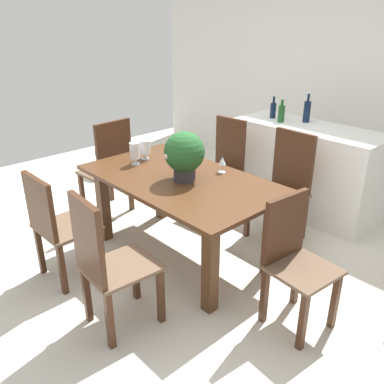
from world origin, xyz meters
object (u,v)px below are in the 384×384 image
object	(u,v)px
chair_near_right	(106,260)
wine_bottle_green	(273,110)
kitchen_counter	(305,168)
wine_bottle_dark	(307,111)
chair_far_left	(224,162)
chair_foot_end	(293,255)
wine_glass	(222,161)
potted_plant_floor	(109,154)
chair_head_end	(110,164)
chair_far_right	(286,181)
crystal_vase_center_near	(135,152)
chair_near_left	(55,223)
dining_table	(180,191)
wine_bottle_amber	(281,113)
flower_centerpiece	(184,154)
crystal_vase_left	(145,148)

from	to	relation	value
chair_near_right	wine_bottle_green	bearing A→B (deg)	-71.37
kitchen_counter	wine_bottle_dark	distance (m)	0.63
chair_far_left	chair_foot_end	xyz separation A→B (m)	(1.58, -0.99, -0.03)
chair_foot_end	chair_far_left	bearing A→B (deg)	63.61
wine_glass	potted_plant_floor	xyz separation A→B (m)	(-2.43, 0.32, -0.60)
chair_head_end	wine_bottle_green	bearing A→B (deg)	149.04
potted_plant_floor	chair_head_end	bearing A→B (deg)	-30.89
chair_far_right	wine_glass	distance (m)	0.75
crystal_vase_center_near	chair_near_right	bearing A→B (deg)	-44.72
chair_head_end	chair_far_right	size ratio (longest dim) A/B	1.01
chair_foot_end	potted_plant_floor	world-z (taller)	chair_foot_end
chair_head_end	chair_near_left	size ratio (longest dim) A/B	1.12
dining_table	chair_near_left	size ratio (longest dim) A/B	1.86
dining_table	chair_foot_end	size ratio (longest dim) A/B	1.84
chair_head_end	wine_glass	world-z (taller)	chair_head_end
wine_bottle_dark	chair_far_right	bearing A→B (deg)	-66.95
chair_foot_end	wine_bottle_green	bearing A→B (deg)	47.15
chair_near_left	wine_bottle_amber	xyz separation A→B (m)	(0.27, 2.58, 0.53)
flower_centerpiece	crystal_vase_center_near	size ratio (longest dim) A/B	2.01
chair_head_end	chair_far_right	world-z (taller)	chair_head_end
chair_head_end	chair_foot_end	bearing A→B (deg)	85.99
chair_far_right	kitchen_counter	bearing A→B (deg)	107.82
chair_far_left	crystal_vase_center_near	world-z (taller)	chair_far_left
chair_near_left	flower_centerpiece	bearing A→B (deg)	-116.06
kitchen_counter	potted_plant_floor	world-z (taller)	kitchen_counter
chair_head_end	wine_bottle_dark	world-z (taller)	wine_bottle_dark
dining_table	wine_glass	xyz separation A→B (m)	(0.16, 0.35, 0.23)
dining_table	flower_centerpiece	distance (m)	0.37
dining_table	chair_foot_end	distance (m)	1.18
chair_far_left	wine_glass	world-z (taller)	chair_far_left
chair_foot_end	crystal_vase_left	size ratio (longest dim) A/B	5.06
wine_bottle_amber	kitchen_counter	bearing A→B (deg)	14.87
wine_bottle_amber	potted_plant_floor	distance (m)	2.46
chair_far_left	crystal_vase_center_near	distance (m)	1.14
chair_far_left	chair_near_right	bearing A→B (deg)	-72.93
flower_centerpiece	crystal_vase_left	size ratio (longest dim) A/B	2.21
wine_glass	wine_bottle_dark	world-z (taller)	wine_bottle_dark
chair_head_end	chair_near_left	bearing A→B (deg)	33.35
chair_near_left	chair_far_left	bearing A→B (deg)	-90.73
wine_glass	wine_bottle_green	size ratio (longest dim) A/B	0.60
flower_centerpiece	wine_bottle_amber	xyz separation A→B (m)	(-0.19, 1.60, 0.06)
dining_table	flower_centerpiece	world-z (taller)	flower_centerpiece
wine_bottle_dark	wine_bottle_amber	world-z (taller)	wine_bottle_dark
dining_table	chair_head_end	bearing A→B (deg)	179.61
wine_bottle_amber	chair_far_left	bearing A→B (deg)	-114.86
wine_bottle_amber	potted_plant_floor	xyz separation A→B (m)	(-2.15, -0.92, -0.78)
chair_far_right	wine_bottle_green	size ratio (longest dim) A/B	4.32
dining_table	kitchen_counter	distance (m)	1.70
crystal_vase_center_near	chair_far_right	bearing A→B (deg)	49.40
kitchen_counter	chair_foot_end	bearing A→B (deg)	-59.59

